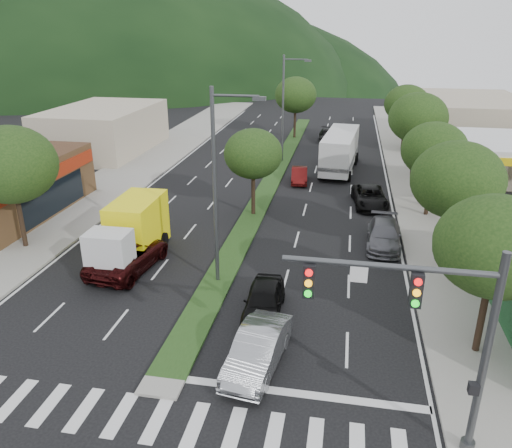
% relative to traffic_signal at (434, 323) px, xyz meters
% --- Properties ---
extents(ground, '(160.00, 160.00, 0.00)m').
position_rel_traffic_signal_xyz_m(ground, '(-9.03, 1.54, -4.65)').
color(ground, black).
rests_on(ground, ground).
extents(sidewalk_right, '(5.00, 90.00, 0.15)m').
position_rel_traffic_signal_xyz_m(sidewalk_right, '(3.47, 26.54, -4.57)').
color(sidewalk_right, gray).
rests_on(sidewalk_right, ground).
extents(sidewalk_left, '(6.00, 90.00, 0.15)m').
position_rel_traffic_signal_xyz_m(sidewalk_left, '(-22.03, 26.54, -4.57)').
color(sidewalk_left, gray).
rests_on(sidewalk_left, ground).
extents(median, '(1.60, 56.00, 0.12)m').
position_rel_traffic_signal_xyz_m(median, '(-9.03, 29.54, -4.59)').
color(median, '#1C3814').
rests_on(median, ground).
extents(crosswalk, '(19.00, 2.20, 0.01)m').
position_rel_traffic_signal_xyz_m(crosswalk, '(-9.03, -0.46, -4.64)').
color(crosswalk, silver).
rests_on(crosswalk, ground).
extents(traffic_signal, '(6.12, 0.40, 7.00)m').
position_rel_traffic_signal_xyz_m(traffic_signal, '(0.00, 0.00, 0.00)').
color(traffic_signal, '#47494C').
rests_on(traffic_signal, ground).
extents(bldg_left_far, '(9.00, 14.00, 4.60)m').
position_rel_traffic_signal_xyz_m(bldg_left_far, '(-28.03, 35.54, -2.35)').
color(bldg_left_far, '#BEAF97').
rests_on(bldg_left_far, ground).
extents(bldg_right_far, '(10.00, 16.00, 5.20)m').
position_rel_traffic_signal_xyz_m(bldg_right_far, '(10.47, 45.54, -2.05)').
color(bldg_right_far, '#BEAF97').
rests_on(bldg_right_far, ground).
extents(hill_far, '(176.00, 132.00, 82.00)m').
position_rel_traffic_signal_xyz_m(hill_far, '(-89.03, 111.54, -4.65)').
color(hill_far, black).
rests_on(hill_far, ground).
extents(tree_r_a, '(4.60, 4.60, 6.63)m').
position_rel_traffic_signal_xyz_m(tree_r_a, '(2.97, 5.54, 0.17)').
color(tree_r_a, black).
rests_on(tree_r_a, sidewalk_right).
extents(tree_r_b, '(4.80, 4.80, 6.94)m').
position_rel_traffic_signal_xyz_m(tree_r_b, '(2.97, 13.54, 0.39)').
color(tree_r_b, black).
rests_on(tree_r_b, sidewalk_right).
extents(tree_r_c, '(4.40, 4.40, 6.48)m').
position_rel_traffic_signal_xyz_m(tree_r_c, '(2.97, 21.54, 0.10)').
color(tree_r_c, black).
rests_on(tree_r_c, sidewalk_right).
extents(tree_r_d, '(5.00, 5.00, 7.17)m').
position_rel_traffic_signal_xyz_m(tree_r_d, '(2.97, 31.54, 0.54)').
color(tree_r_d, black).
rests_on(tree_r_d, sidewalk_right).
extents(tree_r_e, '(4.60, 4.60, 6.71)m').
position_rel_traffic_signal_xyz_m(tree_r_e, '(2.97, 41.54, 0.25)').
color(tree_r_e, black).
rests_on(tree_r_e, sidewalk_right).
extents(tree_med_near, '(4.00, 4.00, 6.02)m').
position_rel_traffic_signal_xyz_m(tree_med_near, '(-9.03, 19.54, -0.22)').
color(tree_med_near, black).
rests_on(tree_med_near, median).
extents(tree_med_far, '(4.80, 4.80, 6.94)m').
position_rel_traffic_signal_xyz_m(tree_med_far, '(-9.03, 45.54, 0.36)').
color(tree_med_far, black).
rests_on(tree_med_far, median).
extents(tree_l_a, '(5.20, 5.20, 7.25)m').
position_rel_traffic_signal_xyz_m(tree_l_a, '(-21.53, 11.54, 0.54)').
color(tree_l_a, black).
rests_on(tree_l_a, sidewalk_left).
extents(streetlight_near, '(2.60, 0.25, 10.00)m').
position_rel_traffic_signal_xyz_m(streetlight_near, '(-8.82, 9.54, 0.94)').
color(streetlight_near, '#47494C').
rests_on(streetlight_near, ground).
extents(streetlight_mid, '(2.60, 0.25, 10.00)m').
position_rel_traffic_signal_xyz_m(streetlight_mid, '(-8.82, 34.54, 0.94)').
color(streetlight_mid, '#47494C').
rests_on(streetlight_mid, ground).
extents(sedan_silver, '(2.25, 4.90, 1.56)m').
position_rel_traffic_signal_xyz_m(sedan_silver, '(-5.71, 3.05, -3.87)').
color(sedan_silver, gray).
rests_on(sedan_silver, ground).
extents(suv_maroon, '(3.29, 5.98, 1.59)m').
position_rel_traffic_signal_xyz_m(suv_maroon, '(-14.20, 10.06, -3.85)').
color(suv_maroon, black).
rests_on(suv_maroon, ground).
extents(car_queue_a, '(1.87, 4.35, 1.46)m').
position_rel_traffic_signal_xyz_m(car_queue_a, '(-6.11, 6.84, -3.91)').
color(car_queue_a, black).
rests_on(car_queue_a, ground).
extents(car_queue_b, '(2.21, 4.98, 1.42)m').
position_rel_traffic_signal_xyz_m(car_queue_b, '(-0.24, 15.81, -3.94)').
color(car_queue_b, '#56565B').
rests_on(car_queue_b, ground).
extents(car_queue_c, '(1.67, 3.88, 1.24)m').
position_rel_traffic_signal_xyz_m(car_queue_c, '(-6.65, 28.00, -4.02)').
color(car_queue_c, '#550E0E').
rests_on(car_queue_c, ground).
extents(car_queue_d, '(2.88, 5.25, 1.39)m').
position_rel_traffic_signal_xyz_m(car_queue_d, '(-0.89, 23.00, -3.95)').
color(car_queue_d, black).
rests_on(car_queue_d, ground).
extents(car_queue_e, '(1.84, 3.81, 1.25)m').
position_rel_traffic_signal_xyz_m(car_queue_e, '(-4.61, 33.00, -4.02)').
color(car_queue_e, '#55545A').
rests_on(car_queue_e, ground).
extents(car_queue_f, '(2.06, 4.68, 1.34)m').
position_rel_traffic_signal_xyz_m(car_queue_f, '(-5.14, 44.54, -3.98)').
color(car_queue_f, black).
rests_on(car_queue_f, ground).
extents(box_truck, '(2.66, 6.69, 3.28)m').
position_rel_traffic_signal_xyz_m(box_truck, '(-14.51, 11.51, -3.09)').
color(box_truck, silver).
rests_on(box_truck, ground).
extents(motorhome, '(3.57, 9.28, 3.48)m').
position_rel_traffic_signal_xyz_m(motorhome, '(-3.43, 32.39, -2.79)').
color(motorhome, silver).
rests_on(motorhome, ground).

